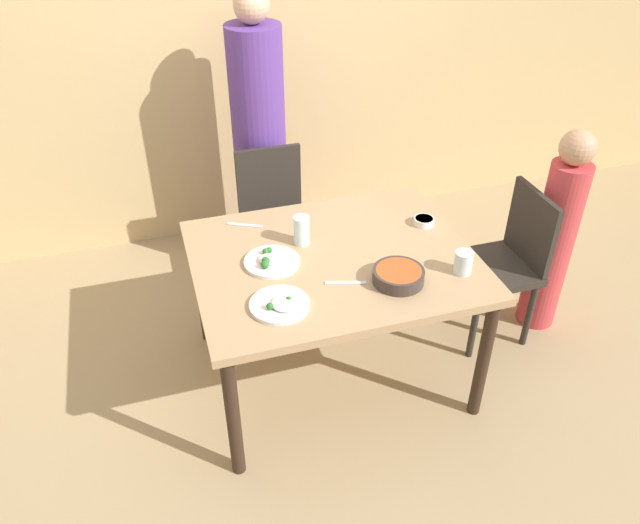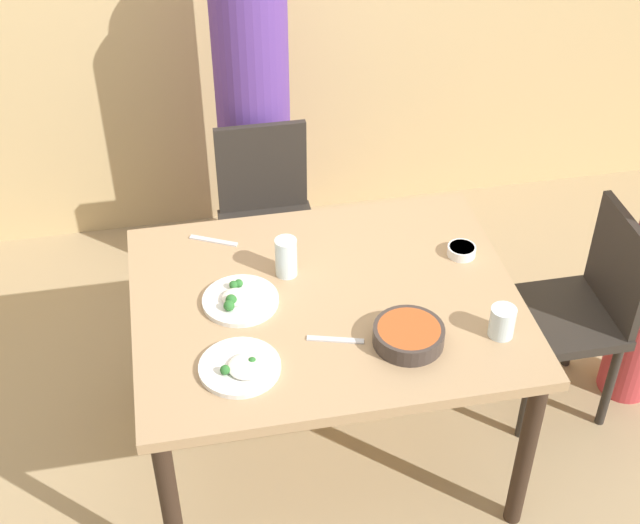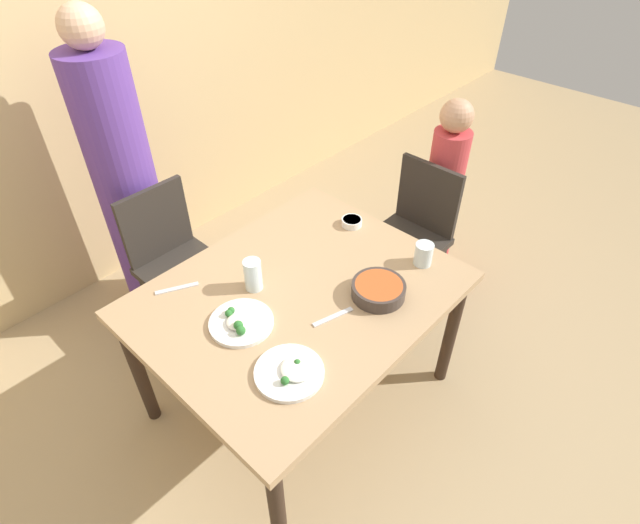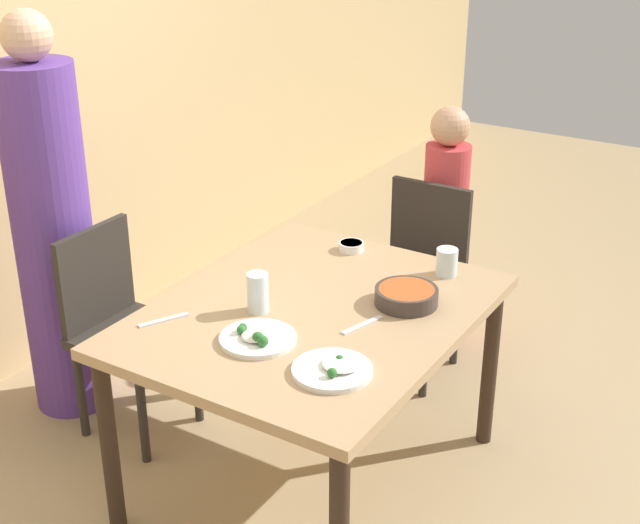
{
  "view_description": "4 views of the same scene",
  "coord_description": "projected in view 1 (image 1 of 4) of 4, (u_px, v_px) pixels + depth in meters",
  "views": [
    {
      "loc": [
        -0.74,
        -2.22,
        2.36
      ],
      "look_at": [
        -0.07,
        -0.03,
        0.74
      ],
      "focal_mm": 35.0,
      "sensor_mm": 36.0,
      "label": 1
    },
    {
      "loc": [
        -0.45,
        -2.2,
        2.65
      ],
      "look_at": [
        -0.0,
        0.09,
        0.82
      ],
      "focal_mm": 50.0,
      "sensor_mm": 36.0,
      "label": 2
    },
    {
      "loc": [
        -1.04,
        -1.09,
        2.18
      ],
      "look_at": [
        0.04,
        -0.09,
        0.92
      ],
      "focal_mm": 28.0,
      "sensor_mm": 36.0,
      "label": 3
    },
    {
      "loc": [
        -2.32,
        -1.47,
        2.17
      ],
      "look_at": [
        -0.1,
        -0.09,
        0.97
      ],
      "focal_mm": 50.0,
      "sensor_mm": 36.0,
      "label": 4
    }
  ],
  "objects": [
    {
      "name": "wall_back",
      "position": [
        253.0,
        27.0,
        3.74
      ],
      "size": [
        10.0,
        0.06,
        2.7
      ],
      "color": "tan",
      "rests_on": "ground_plane"
    },
    {
      "name": "person_adult",
      "position": [
        260.0,
        145.0,
        3.72
      ],
      "size": [
        0.32,
        0.32,
        1.67
      ],
      "color": "#5B3893",
      "rests_on": "ground_plane"
    },
    {
      "name": "spoon_steel",
      "position": [
        245.0,
        225.0,
        3.07
      ],
      "size": [
        0.17,
        0.1,
        0.01
      ],
      "color": "silver",
      "rests_on": "dining_table"
    },
    {
      "name": "ground_plane",
      "position": [
        332.0,
        371.0,
        3.27
      ],
      "size": [
        10.0,
        10.0,
        0.0
      ],
      "primitive_type": "plane",
      "color": "tan"
    },
    {
      "name": "dining_table",
      "position": [
        333.0,
        271.0,
        2.89
      ],
      "size": [
        1.28,
        1.03,
        0.73
      ],
      "color": "tan",
      "rests_on": "ground_plane"
    },
    {
      "name": "bowl_curry",
      "position": [
        398.0,
        276.0,
        2.68
      ],
      "size": [
        0.22,
        0.22,
        0.06
      ],
      "color": "#3D332D",
      "rests_on": "dining_table"
    },
    {
      "name": "bowl_rice_small",
      "position": [
        424.0,
        221.0,
        3.07
      ],
      "size": [
        0.1,
        0.1,
        0.04
      ],
      "color": "white",
      "rests_on": "dining_table"
    },
    {
      "name": "glass_water_short",
      "position": [
        463.0,
        262.0,
        2.72
      ],
      "size": [
        0.08,
        0.08,
        0.1
      ],
      "color": "silver",
      "rests_on": "dining_table"
    },
    {
      "name": "glass_water_tall",
      "position": [
        302.0,
        230.0,
        2.9
      ],
      "size": [
        0.08,
        0.08,
        0.14
      ],
      "color": "silver",
      "rests_on": "dining_table"
    },
    {
      "name": "plate_rice_adult",
      "position": [
        281.0,
        304.0,
        2.55
      ],
      "size": [
        0.25,
        0.25,
        0.05
      ],
      "color": "white",
      "rests_on": "dining_table"
    },
    {
      "name": "chair_adult_spot",
      "position": [
        275.0,
        216.0,
        3.64
      ],
      "size": [
        0.4,
        0.4,
        0.85
      ],
      "color": "#2D2823",
      "rests_on": "ground_plane"
    },
    {
      "name": "person_child",
      "position": [
        555.0,
        237.0,
        3.29
      ],
      "size": [
        0.21,
        0.21,
        1.16
      ],
      "color": "#C63D42",
      "rests_on": "ground_plane"
    },
    {
      "name": "plate_rice_child",
      "position": [
        271.0,
        261.0,
        2.8
      ],
      "size": [
        0.25,
        0.25,
        0.06
      ],
      "color": "white",
      "rests_on": "dining_table"
    },
    {
      "name": "chair_child_spot",
      "position": [
        505.0,
        260.0,
        3.28
      ],
      "size": [
        0.4,
        0.4,
        0.85
      ],
      "rotation": [
        0.0,
        0.0,
        -1.57
      ],
      "color": "#2D2823",
      "rests_on": "ground_plane"
    },
    {
      "name": "fork_steel",
      "position": [
        346.0,
        283.0,
        2.68
      ],
      "size": [
        0.18,
        0.07,
        0.01
      ],
      "color": "silver",
      "rests_on": "dining_table"
    }
  ]
}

